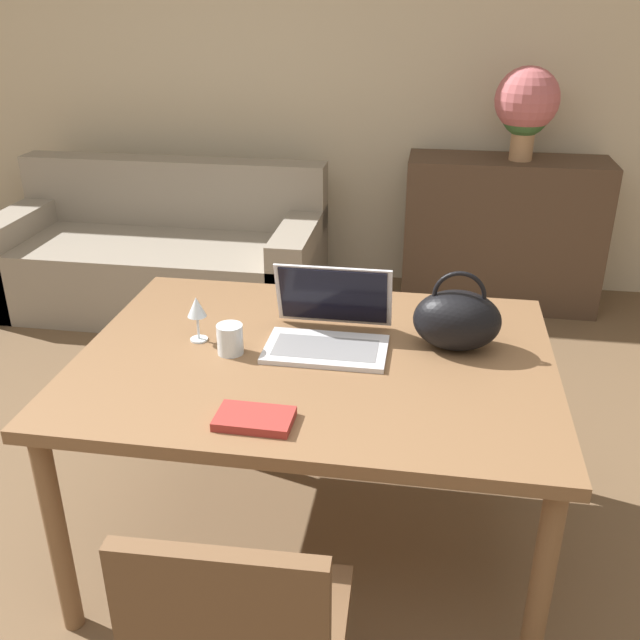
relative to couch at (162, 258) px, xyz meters
name	(u,v)px	position (x,y,z in m)	size (l,w,h in m)	color
wall_back	(364,63)	(1.12, 0.66, 1.07)	(10.00, 0.06, 2.70)	beige
dining_table	(316,375)	(1.26, -1.91, 0.38)	(1.46, 1.08, 0.73)	brown
couch	(162,258)	(0.00, 0.00, 0.00)	(1.90, 0.87, 0.82)	gray
sideboard	(502,233)	(2.00, 0.32, 0.16)	(1.14, 0.40, 0.88)	#4C3828
laptop	(329,323)	(1.29, -1.81, 0.51)	(0.38, 0.32, 0.23)	silver
drinking_glass	(230,339)	(1.00, -1.94, 0.50)	(0.08, 0.08, 0.09)	silver
wine_glass	(197,309)	(0.87, -1.87, 0.56)	(0.06, 0.06, 0.15)	silver
handbag	(457,319)	(1.69, -1.79, 0.55)	(0.27, 0.19, 0.26)	black
flower_vase	(527,105)	(2.05, 0.30, 0.90)	(0.35, 0.35, 0.50)	tan
book	(254,419)	(1.17, -2.31, 0.46)	(0.20, 0.13, 0.02)	maroon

